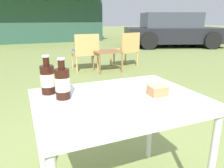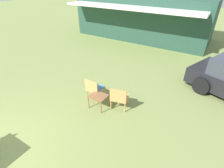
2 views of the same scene
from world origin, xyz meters
name	(u,v)px [view 2 (image 2 of 2)]	position (x,y,z in m)	size (l,w,h in m)	color
cabin_building	(144,16)	(-0.82, 11.63, 1.37)	(8.78, 4.96, 2.71)	#284C3D
wicker_chair_cushioned	(94,88)	(0.85, 3.62, 0.45)	(0.54, 0.51, 0.80)	tan
wicker_chair_plain	(119,97)	(1.85, 3.60, 0.45)	(0.63, 0.61, 0.80)	tan
garden_side_table	(98,97)	(1.24, 3.30, 0.40)	(0.55, 0.47, 0.45)	brown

